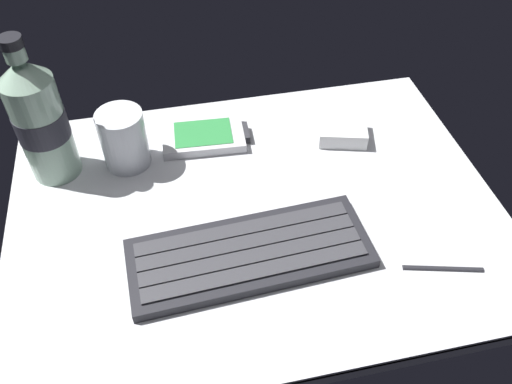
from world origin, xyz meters
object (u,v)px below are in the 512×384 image
juice_cup (124,141)px  charger_block (342,131)px  handheld_device (204,136)px  stylus_pen (443,267)px  water_bottle (40,120)px  keyboard (250,253)px

juice_cup → charger_block: 31.67cm
handheld_device → stylus_pen: 38.02cm
stylus_pen → juice_cup: bearing=157.3°
juice_cup → water_bottle: 11.07cm
handheld_device → stylus_pen: handheld_device is taller
handheld_device → water_bottle: (-21.13, -2.13, 8.28)cm
charger_block → stylus_pen: charger_block is taller
water_bottle → stylus_pen: bearing=-30.8°
handheld_device → water_bottle: water_bottle is taller
handheld_device → stylus_pen: bearing=-50.2°
handheld_device → water_bottle: bearing=-174.2°
charger_block → handheld_device: bearing=169.5°
keyboard → juice_cup: 24.57cm
charger_block → keyboard: bearing=-133.5°
charger_block → stylus_pen: 25.81cm
handheld_device → water_bottle: size_ratio=0.63×
keyboard → juice_cup: (-13.55, 20.25, 3.10)cm
keyboard → handheld_device: bearing=95.6°
juice_cup → water_bottle: (-9.82, 0.30, 5.10)cm
juice_cup → charger_block: bearing=-2.4°
charger_block → water_bottle: bearing=177.8°
handheld_device → keyboard: bearing=-84.4°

